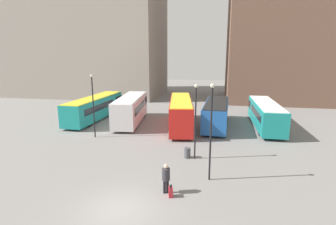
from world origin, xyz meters
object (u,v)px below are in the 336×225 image
(bus_2, at_px, (181,112))
(bus_0, at_px, (95,107))
(suitcase, at_px, (171,192))
(bus_4, at_px, (265,114))
(traveler, at_px, (166,176))
(lamp_post_0, at_px, (93,101))
(bus_3, at_px, (216,113))
(lamp_post_2, at_px, (211,126))
(trash_bin, at_px, (187,153))
(lamp_post_1, at_px, (196,116))
(bus_1, at_px, (131,109))

(bus_2, bearing_deg, bus_0, 72.65)
(bus_2, distance_m, suitcase, 15.85)
(bus_4, height_order, suitcase, bus_4)
(traveler, height_order, suitcase, traveler)
(bus_4, bearing_deg, lamp_post_0, 111.73)
(bus_3, height_order, lamp_post_2, lamp_post_2)
(bus_0, height_order, traveler, bus_0)
(bus_0, relative_size, lamp_post_0, 1.92)
(bus_3, distance_m, lamp_post_0, 14.01)
(lamp_post_0, xyz_separation_m, trash_bin, (9.91, -3.81, -3.28))
(bus_2, bearing_deg, traveler, 176.24)
(bus_0, height_order, bus_4, bus_0)
(lamp_post_0, height_order, lamp_post_2, lamp_post_2)
(suitcase, xyz_separation_m, lamp_post_2, (2.16, 2.63, 3.45))
(bus_2, height_order, trash_bin, bus_2)
(suitcase, relative_size, lamp_post_1, 0.14)
(suitcase, bearing_deg, bus_2, -8.52)
(bus_0, height_order, lamp_post_2, lamp_post_2)
(lamp_post_1, bearing_deg, bus_3, 81.36)
(lamp_post_1, bearing_deg, bus_1, 130.32)
(traveler, bearing_deg, lamp_post_0, 29.56)
(bus_4, relative_size, lamp_post_1, 1.84)
(bus_4, height_order, lamp_post_0, lamp_post_0)
(bus_1, distance_m, bus_2, 6.42)
(lamp_post_0, height_order, lamp_post_1, lamp_post_0)
(bus_3, xyz_separation_m, traveler, (-2.84, -16.35, -0.47))
(bus_4, bearing_deg, bus_2, 98.98)
(bus_1, height_order, bus_2, bus_2)
(trash_bin, bearing_deg, bus_3, 78.10)
(bus_2, xyz_separation_m, trash_bin, (1.86, -9.47, -1.36))
(bus_1, height_order, trash_bin, bus_1)
(bus_1, relative_size, traveler, 5.54)
(bus_0, height_order, bus_2, bus_2)
(bus_0, distance_m, bus_3, 15.63)
(bus_2, relative_size, bus_3, 1.15)
(bus_4, xyz_separation_m, lamp_post_2, (-5.93, -14.71, 2.16))
(bus_2, bearing_deg, suitcase, 177.41)
(trash_bin, bearing_deg, lamp_post_1, -6.07)
(bus_4, distance_m, traveler, 18.95)
(lamp_post_2, bearing_deg, suitcase, -129.51)
(suitcase, height_order, lamp_post_0, lamp_post_0)
(bus_1, relative_size, bus_2, 0.89)
(bus_1, bearing_deg, lamp_post_2, -150.98)
(bus_3, height_order, lamp_post_1, lamp_post_1)
(lamp_post_0, xyz_separation_m, lamp_post_1, (10.52, -3.88, -0.18))
(suitcase, bearing_deg, traveler, 28.94)
(bus_1, distance_m, trash_bin, 13.27)
(bus_0, xyz_separation_m, bus_1, (5.18, -0.96, 0.17))
(bus_4, bearing_deg, traveler, 152.89)
(bus_1, height_order, suitcase, bus_1)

